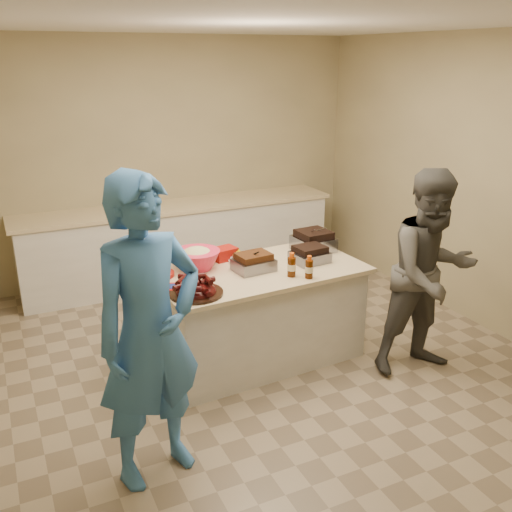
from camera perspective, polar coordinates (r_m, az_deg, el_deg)
name	(u,v)px	position (r m, az deg, el deg)	size (l,w,h in m)	color
room	(264,366)	(4.90, 0.77, -10.95)	(4.50, 5.00, 2.70)	tan
back_counter	(180,242)	(6.59, -7.65, 1.36)	(3.60, 0.64, 0.90)	silver
island	(258,357)	(5.02, 0.25, -10.11)	(1.73, 0.91, 0.82)	silver
rib_platter	(196,294)	(4.22, -6.01, -3.83)	(0.40, 0.40, 0.16)	#3E0A09
pulled_pork_tray	(254,270)	(4.65, -0.24, -1.45)	(0.31, 0.24, 0.09)	#47230F
brisket_tray	(310,262)	(4.86, 5.37, -0.58)	(0.29, 0.24, 0.09)	black
roasting_pan	(313,250)	(5.15, 5.73, 0.56)	(0.32, 0.32, 0.13)	gray
coleslaw_bowl	(197,268)	(4.72, -5.89, -1.25)	(0.38, 0.38, 0.26)	#E22749
sausage_plate	(248,261)	(4.86, -0.85, -0.52)	(0.33, 0.33, 0.05)	silver
mac_cheese_dish	(311,248)	(5.21, 5.53, 0.79)	(0.32, 0.23, 0.09)	orange
bbq_bottle_a	(291,276)	(4.54, 3.56, -2.03)	(0.07, 0.07, 0.20)	#3C1803
bbq_bottle_b	(309,278)	(4.51, 5.30, -2.20)	(0.06, 0.06, 0.19)	#3C1803
mustard_bottle	(239,263)	(4.83, -1.71, -0.66)	(0.05, 0.05, 0.13)	#EEC500
sauce_bowl	(239,263)	(4.81, -1.70, -0.75)	(0.15, 0.05, 0.15)	silver
plate_stack_large	(159,276)	(4.60, -9.70, -1.99)	(0.25, 0.25, 0.03)	maroon
plate_stack_small	(173,289)	(4.33, -8.33, -3.29)	(0.16, 0.16, 0.02)	maroon
plastic_cup	(164,270)	(4.72, -9.23, -1.40)	(0.10, 0.09, 0.10)	#A03808
basket_stack	(224,259)	(4.91, -3.19, -0.31)	(0.20, 0.15, 0.10)	maroon
guest_blue	(159,468)	(3.91, -9.66, -20.17)	(0.70, 1.91, 0.46)	#3871B6
guest_gray	(420,367)	(5.09, 16.12, -10.57)	(0.82, 1.68, 0.64)	#514F49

